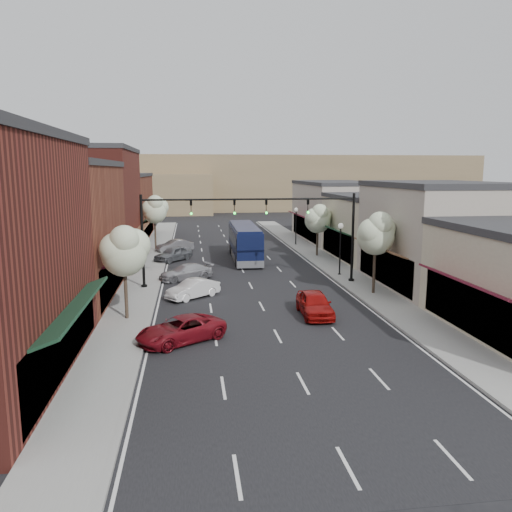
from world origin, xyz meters
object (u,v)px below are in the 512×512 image
object	(u,v)px
tree_left_near	(125,250)
parked_car_c	(186,272)
signal_mast_right	(323,225)
lamp_post_near	(340,240)
parked_car_b	(193,289)
coach_bus	(245,242)
red_hatchback	(315,304)
parked_car_e	(175,246)
tree_left_far	(155,209)
lamp_post_far	(296,220)
tree_right_near	(377,233)
parked_car_a	(181,330)
signal_mast_left	(175,227)
parked_car_d	(173,254)
tree_right_far	(318,218)

from	to	relation	value
tree_left_near	parked_car_c	bearing A→B (deg)	72.80
tree_left_near	parked_car_c	size ratio (longest dim) A/B	1.30
signal_mast_right	parked_car_c	distance (m)	11.59
signal_mast_right	lamp_post_near	world-z (taller)	signal_mast_right
lamp_post_near	parked_car_b	world-z (taller)	lamp_post_near
tree_left_near	coach_bus	size ratio (longest dim) A/B	0.51
red_hatchback	parked_car_e	size ratio (longest dim) A/B	1.10
parked_car_b	tree_left_far	bearing A→B (deg)	151.15
tree_left_far	tree_left_near	bearing A→B (deg)	-90.00
red_hatchback	parked_car_b	size ratio (longest dim) A/B	1.13
lamp_post_near	lamp_post_far	bearing A→B (deg)	90.00
tree_right_near	tree_left_near	bearing A→B (deg)	-166.45
parked_car_a	tree_left_near	bearing A→B (deg)	-175.09
lamp_post_near	parked_car_a	world-z (taller)	lamp_post_near
signal_mast_left	lamp_post_near	xyz separation A→B (m)	(13.42, 2.50, -1.62)
parked_car_d	tree_right_far	bearing A→B (deg)	42.78
lamp_post_near	parked_car_d	bearing A→B (deg)	147.57
tree_right_near	lamp_post_near	size ratio (longest dim) A/B	1.34
tree_left_near	lamp_post_far	size ratio (longest dim) A/B	1.28
lamp_post_far	parked_car_e	distance (m)	14.51
tree_right_far	parked_car_e	distance (m)	15.75
tree_right_far	parked_car_d	world-z (taller)	tree_right_far
tree_right_near	red_hatchback	bearing A→B (deg)	-140.80
parked_car_c	lamp_post_far	bearing A→B (deg)	119.80
tree_right_far	parked_car_a	distance (m)	27.83
lamp_post_near	parked_car_c	world-z (taller)	lamp_post_near
parked_car_a	tree_left_far	bearing A→B (deg)	153.51
tree_right_far	parked_car_a	bearing A→B (deg)	-119.09
coach_bus	parked_car_c	world-z (taller)	coach_bus
tree_right_far	tree_left_far	size ratio (longest dim) A/B	0.89
tree_left_near	coach_bus	world-z (taller)	tree_left_near
parked_car_b	tree_right_near	bearing A→B (deg)	47.15
lamp_post_near	tree_right_far	bearing A→B (deg)	86.69
coach_bus	parked_car_e	bearing A→B (deg)	142.49
parked_car_b	lamp_post_near	bearing A→B (deg)	76.02
tree_left_far	lamp_post_far	xyz separation A→B (m)	(16.05, 2.06, -1.60)
parked_car_b	parked_car_c	bearing A→B (deg)	145.99
red_hatchback	tree_right_far	bearing A→B (deg)	76.80
signal_mast_left	tree_left_near	xyz separation A→B (m)	(-2.63, -8.05, -0.40)
tree_right_near	parked_car_e	world-z (taller)	tree_right_near
signal_mast_right	tree_left_near	size ratio (longest dim) A/B	1.44
tree_right_near	parked_car_d	bearing A→B (deg)	133.27
parked_car_a	parked_car_c	bearing A→B (deg)	146.91
parked_car_c	signal_mast_right	bearing A→B (deg)	51.88
signal_mast_right	lamp_post_far	xyz separation A→B (m)	(2.18, 20.00, -1.62)
parked_car_b	parked_car_a	bearing A→B (deg)	-43.55
tree_left_far	parked_car_d	distance (m)	7.88
tree_left_far	parked_car_e	bearing A→B (deg)	-25.06
parked_car_c	parked_car_e	size ratio (longest dim) A/B	1.09
tree_left_far	parked_car_b	world-z (taller)	tree_left_far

